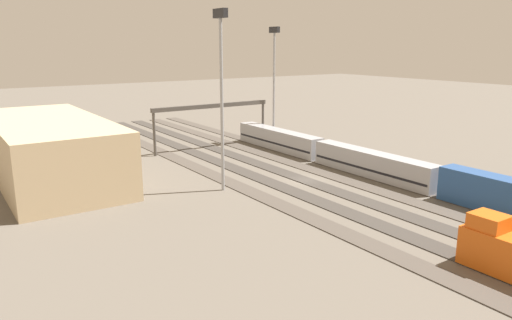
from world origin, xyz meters
name	(u,v)px	position (x,y,z in m)	size (l,w,h in m)	color
ground_plane	(304,180)	(0.00, 0.00, 0.00)	(400.00, 400.00, 0.00)	#60594F
track_bed_0	(352,171)	(0.00, -10.00, 0.06)	(140.00, 2.80, 0.12)	#4C443D
track_bed_1	(329,175)	(0.00, -5.00, 0.06)	(140.00, 2.80, 0.12)	#4C443D
track_bed_2	(304,180)	(0.00, 0.00, 0.06)	(140.00, 2.80, 0.12)	#3D3833
track_bed_3	(278,185)	(0.00, 5.00, 0.06)	(140.00, 2.80, 0.12)	#3D3833
track_bed_4	(249,191)	(0.00, 10.00, 0.06)	(140.00, 2.80, 0.12)	#4C443D
train_on_track_0	(362,161)	(-2.07, -10.00, 2.08)	(66.40, 3.06, 4.40)	#285193
light_mast_0	(274,68)	(26.93, -13.95, 15.29)	(2.80, 0.70, 23.48)	#9EA0A5
light_mast_1	(221,76)	(2.60, 12.65, 15.87)	(2.80, 0.70, 24.53)	#9EA0A5
signal_gantry	(212,111)	(28.22, 0.00, 7.42)	(0.70, 25.00, 8.80)	#4C4742
maintenance_shed	(49,149)	(22.47, 31.28, 4.58)	(36.72, 14.95, 9.17)	tan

